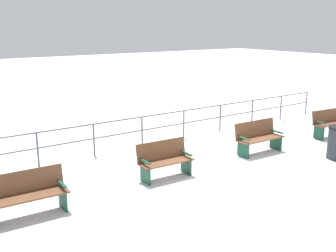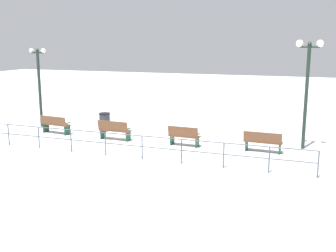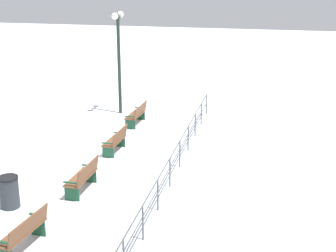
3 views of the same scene
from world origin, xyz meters
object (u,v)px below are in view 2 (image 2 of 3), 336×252
bench_nearest (263,142)px  lamppost_near (308,76)px  bench_third (114,130)px  lamppost_middle (39,78)px  trash_bin (105,122)px  bench_fourth (55,124)px  bench_second (184,136)px

bench_nearest → lamppost_near: bearing=-49.3°
bench_third → lamppost_middle: 5.88m
lamppost_middle → trash_bin: lamppost_middle is taller
lamppost_middle → bench_nearest: bearing=-95.9°
bench_fourth → lamppost_near: lamppost_near is taller
bench_third → lamppost_near: (1.46, -8.44, 2.67)m
lamppost_middle → bench_second: bearing=-99.2°
bench_second → lamppost_near: bearing=-71.8°
bench_second → lamppost_near: size_ratio=0.31×
bench_second → lamppost_near: (1.40, -5.00, 2.70)m
bench_second → bench_fourth: bench_fourth is taller
lamppost_near → lamppost_middle: lamppost_near is taller
bench_nearest → bench_fourth: size_ratio=0.97×
bench_third → bench_second: bearing=-87.2°
bench_nearest → bench_third: (-0.21, 6.88, 0.02)m
bench_fourth → bench_third: bearing=-86.3°
bench_nearest → lamppost_near: 3.36m
bench_third → trash_bin: bearing=42.5°
bench_fourth → lamppost_middle: bearing=61.2°
lamppost_middle → bench_fourth: bearing=-125.5°
lamppost_middle → bench_third: bearing=-105.6°
bench_nearest → bench_second: (-0.15, 3.44, -0.00)m
trash_bin → bench_second: bearing=-108.3°
bench_second → bench_third: 3.44m
bench_third → bench_fourth: bench_third is taller
bench_nearest → trash_bin: size_ratio=1.70×
bench_nearest → lamppost_near: (1.25, -1.57, 2.69)m
lamppost_middle → lamppost_near: bearing=-90.0°
bench_nearest → lamppost_middle: (1.25, 12.13, 2.22)m
bench_third → lamppost_near: bearing=-78.4°
bench_second → bench_third: (-0.06, 3.44, 0.02)m
bench_second → lamppost_near: lamppost_near is taller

